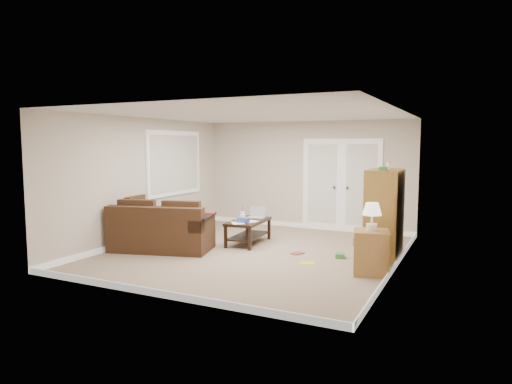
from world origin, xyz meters
The scene contains 17 objects.
floor centered at (0.00, 0.00, 0.00)m, with size 5.50×5.50×0.00m, color gray.
ceiling centered at (0.00, 0.00, 2.50)m, with size 5.00×5.50×0.02m, color silver.
wall_left centered at (-2.50, 0.00, 1.25)m, with size 0.02×5.50×2.50m, color beige.
wall_right centered at (2.50, 0.00, 1.25)m, with size 0.02×5.50×2.50m, color beige.
wall_back centered at (0.00, 2.75, 1.25)m, with size 5.00×0.02×2.50m, color beige.
wall_front centered at (0.00, -2.75, 1.25)m, with size 5.00×0.02×2.50m, color beige.
baseboards centered at (0.00, 0.00, 0.05)m, with size 5.00×5.50×0.10m, color white, non-canonical shape.
french_doors centered at (0.85, 2.71, 1.04)m, with size 1.80×0.05×2.13m.
window_left centered at (-2.46, 1.00, 1.55)m, with size 0.05×1.92×1.42m.
sectional_sofa centered at (-2.08, -0.01, 0.34)m, with size 2.50×2.92×0.86m.
coffee_table centered at (-0.44, 0.64, 0.26)m, with size 0.67×1.20×0.79m.
tv_armoire centered at (2.20, 0.55, 0.78)m, with size 0.54×0.97×1.66m.
side_cabinet centered at (2.19, -0.45, 0.39)m, with size 0.62×0.62×1.09m.
space_heater centered at (2.04, 2.20, 0.14)m, with size 0.11×0.09×0.28m, color white.
floor_magazine centered at (1.12, -0.29, 0.00)m, with size 0.26×0.20×0.01m, color gold.
floor_greenbox centered at (1.51, 0.30, 0.04)m, with size 0.15×0.21×0.08m, color #3C8442.
floor_book centered at (0.66, 0.28, 0.01)m, with size 0.17×0.23×0.02m, color brown.
Camera 1 is at (3.58, -7.34, 1.97)m, focal length 32.00 mm.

